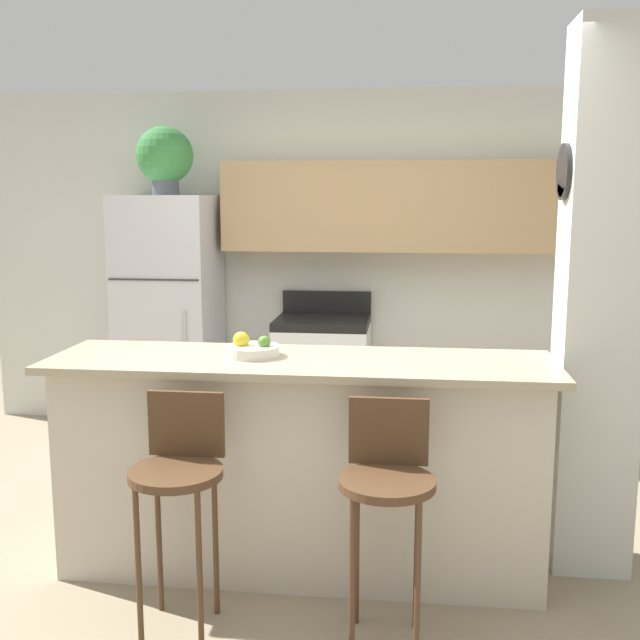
{
  "coord_description": "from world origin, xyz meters",
  "views": [
    {
      "loc": [
        0.49,
        -3.36,
        1.78
      ],
      "look_at": [
        0.0,
        0.79,
        1.09
      ],
      "focal_mm": 42.0,
      "sensor_mm": 36.0,
      "label": 1
    }
  ],
  "objects": [
    {
      "name": "wall_back",
      "position": [
        0.14,
        2.21,
        1.44
      ],
      "size": [
        5.6,
        0.38,
        2.55
      ],
      "color": "silver",
      "rests_on": "ground_plane"
    },
    {
      "name": "bar_stool_right",
      "position": [
        0.42,
        -0.54,
        0.65
      ],
      "size": [
        0.38,
        0.38,
        0.97
      ],
      "color": "#4C331E",
      "rests_on": "ground_plane"
    },
    {
      "name": "counter_bar",
      "position": [
        0.0,
        0.0,
        0.52
      ],
      "size": [
        2.35,
        0.66,
        1.03
      ],
      "color": "beige",
      "rests_on": "ground_plane"
    },
    {
      "name": "ground_plane",
      "position": [
        0.0,
        0.0,
        0.0
      ],
      "size": [
        14.0,
        14.0,
        0.0
      ],
      "primitive_type": "plane",
      "color": "gray"
    },
    {
      "name": "pillar_right",
      "position": [
        1.38,
        0.21,
        1.28
      ],
      "size": [
        0.38,
        0.32,
        2.55
      ],
      "color": "silver",
      "rests_on": "ground_plane"
    },
    {
      "name": "stove_range",
      "position": [
        -0.12,
        1.94,
        0.46
      ],
      "size": [
        0.67,
        0.61,
        1.07
      ],
      "color": "white",
      "rests_on": "ground_plane"
    },
    {
      "name": "potted_plant_on_fridge",
      "position": [
        -1.24,
        1.9,
        2.05
      ],
      "size": [
        0.4,
        0.4,
        0.48
      ],
      "color": "#4C4C51",
      "rests_on": "refrigerator"
    },
    {
      "name": "bar_stool_left",
      "position": [
        -0.42,
        -0.54,
        0.65
      ],
      "size": [
        0.38,
        0.38,
        0.97
      ],
      "color": "#4C331E",
      "rests_on": "ground_plane"
    },
    {
      "name": "fruit_bowl",
      "position": [
        -0.23,
        0.03,
        1.07
      ],
      "size": [
        0.25,
        0.25,
        0.11
      ],
      "color": "silver",
      "rests_on": "counter_bar"
    },
    {
      "name": "refrigerator",
      "position": [
        -1.24,
        1.9,
        0.89
      ],
      "size": [
        0.67,
        0.68,
        1.79
      ],
      "color": "silver",
      "rests_on": "ground_plane"
    }
  ]
}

